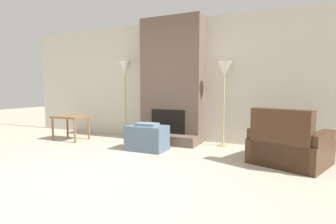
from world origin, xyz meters
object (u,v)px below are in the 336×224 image
armchair (288,148)px  floor_lamp_right (224,73)px  side_table (71,119)px  floor_lamp_left (125,72)px  ottoman (147,138)px

armchair → floor_lamp_right: size_ratio=0.75×
side_table → floor_lamp_left: 1.60m
ottoman → armchair: bearing=1.4°
ottoman → floor_lamp_left: 1.93m
ottoman → side_table: 2.02m
side_table → floor_lamp_left: size_ratio=0.41×
ottoman → floor_lamp_right: 1.93m
floor_lamp_left → side_table: bearing=-139.5°
floor_lamp_left → floor_lamp_right: floor_lamp_left is taller
ottoman → side_table: size_ratio=0.99×
side_table → floor_lamp_right: (3.19, 0.78, 0.96)m
armchair → floor_lamp_left: size_ratio=0.71×
ottoman → floor_lamp_left: floor_lamp_left is taller
ottoman → armchair: size_ratio=0.57×
ottoman → side_table: bearing=175.2°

